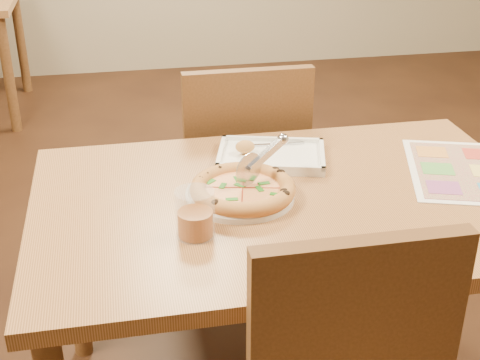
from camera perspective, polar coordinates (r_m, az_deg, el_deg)
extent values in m
cube|color=#A57042|center=(1.72, 4.14, -2.00)|extent=(1.30, 0.85, 0.04)
cylinder|color=brown|center=(2.18, -14.06, -7.17)|extent=(0.06, 0.06, 0.68)
cylinder|color=brown|center=(2.39, 15.41, -4.09)|extent=(0.06, 0.06, 0.68)
cube|color=brown|center=(1.33, 9.83, -13.30)|extent=(0.42, 0.04, 0.45)
cube|color=brown|center=(2.44, -0.23, 0.57)|extent=(0.42, 0.42, 0.04)
cube|color=brown|center=(2.18, 0.70, 3.74)|extent=(0.42, 0.04, 0.45)
cylinder|color=brown|center=(4.11, -19.15, 8.44)|extent=(0.06, 0.06, 0.68)
cylinder|color=brown|center=(4.81, -18.20, 11.09)|extent=(0.06, 0.06, 0.68)
cylinder|color=silver|center=(1.70, 0.00, -1.28)|extent=(0.34, 0.34, 0.01)
cylinder|color=#D19347|center=(1.69, 0.23, -1.01)|extent=(0.26, 0.26, 0.01)
cylinder|color=#E1C67A|center=(1.68, 0.23, -0.75)|extent=(0.22, 0.22, 0.01)
torus|color=#D19347|center=(1.68, 0.23, -0.72)|extent=(0.27, 0.27, 0.04)
cylinder|color=silver|center=(1.68, 0.76, 0.92)|extent=(0.08, 0.05, 0.09)
cube|color=silver|center=(1.71, 2.25, 2.23)|extent=(0.12, 0.08, 0.06)
cube|color=white|center=(1.90, 2.68, 1.96)|extent=(0.34, 0.28, 0.02)
cube|color=silver|center=(1.90, 2.69, 2.27)|extent=(0.15, 0.02, 0.00)
ellipsoid|color=#CF974A|center=(1.90, 0.44, 2.87)|extent=(0.06, 0.04, 0.04)
cylinder|color=#7F3809|center=(1.53, -3.83, -3.70)|extent=(0.08, 0.08, 0.06)
cylinder|color=white|center=(1.52, -3.86, -2.89)|extent=(0.09, 0.09, 0.11)
cube|color=white|center=(1.94, 18.43, 0.76)|extent=(0.39, 0.47, 0.00)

